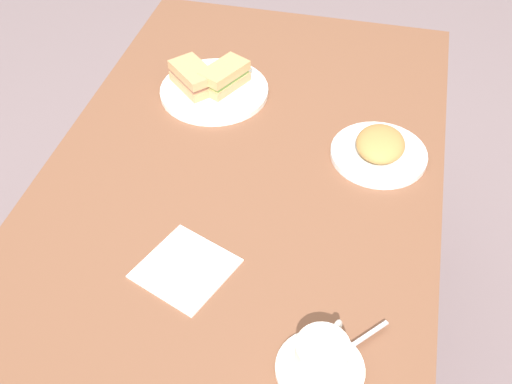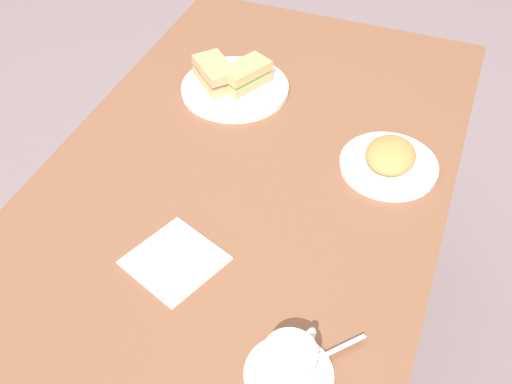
# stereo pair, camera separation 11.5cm
# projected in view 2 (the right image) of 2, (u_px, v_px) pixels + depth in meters

# --- Properties ---
(ground_plane) EXTENTS (6.00, 6.00, 0.00)m
(ground_plane) POSITION_uv_depth(u_px,v_px,m) (252.00, 352.00, 1.85)
(ground_plane) COLOR slate
(dining_table) EXTENTS (1.31, 0.82, 0.75)m
(dining_table) POSITION_uv_depth(u_px,v_px,m) (251.00, 212.00, 1.43)
(dining_table) COLOR brown
(dining_table) RESTS_ON ground_plane
(sandwich_plate) EXTENTS (0.26, 0.26, 0.01)m
(sandwich_plate) POSITION_uv_depth(u_px,v_px,m) (235.00, 88.00, 1.51)
(sandwich_plate) COLOR white
(sandwich_plate) RESTS_ON dining_table
(sandwich_front) EXTENTS (0.13, 0.11, 0.05)m
(sandwich_front) POSITION_uv_depth(u_px,v_px,m) (246.00, 75.00, 1.49)
(sandwich_front) COLOR tan
(sandwich_front) RESTS_ON sandwich_plate
(sandwich_back) EXTENTS (0.13, 0.14, 0.05)m
(sandwich_back) POSITION_uv_depth(u_px,v_px,m) (215.00, 73.00, 1.49)
(sandwich_back) COLOR tan
(sandwich_back) RESTS_ON sandwich_plate
(coffee_saucer) EXTENTS (0.14, 0.14, 0.01)m
(coffee_saucer) POSITION_uv_depth(u_px,v_px,m) (289.00, 375.00, 0.97)
(coffee_saucer) COLOR white
(coffee_saucer) RESTS_ON dining_table
(coffee_cup) EXTENTS (0.11, 0.08, 0.06)m
(coffee_cup) POSITION_uv_depth(u_px,v_px,m) (290.00, 361.00, 0.94)
(coffee_cup) COLOR white
(coffee_cup) RESTS_ON coffee_saucer
(spoon) EXTENTS (0.08, 0.07, 0.01)m
(spoon) POSITION_uv_depth(u_px,v_px,m) (331.00, 352.00, 0.99)
(spoon) COLOR silver
(spoon) RESTS_ON coffee_saucer
(side_plate) EXTENTS (0.21, 0.21, 0.01)m
(side_plate) POSITION_uv_depth(u_px,v_px,m) (389.00, 165.00, 1.31)
(side_plate) COLOR white
(side_plate) RESTS_ON dining_table
(side_food_pile) EXTENTS (0.12, 0.10, 0.04)m
(side_food_pile) POSITION_uv_depth(u_px,v_px,m) (391.00, 155.00, 1.29)
(side_food_pile) COLOR #B18144
(side_food_pile) RESTS_ON side_plate
(napkin) EXTENTS (0.19, 0.19, 0.00)m
(napkin) POSITION_uv_depth(u_px,v_px,m) (175.00, 260.00, 1.14)
(napkin) COLOR white
(napkin) RESTS_ON dining_table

